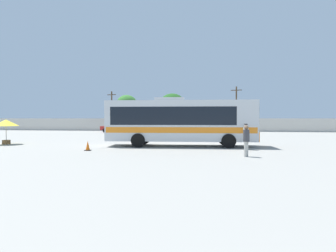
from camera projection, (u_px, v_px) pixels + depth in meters
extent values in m
plane|color=gray|center=(183.00, 137.00, 31.64)|extent=(300.00, 300.00, 0.00)
cube|color=beige|center=(190.00, 125.00, 45.01)|extent=(80.00, 0.30, 2.13)
cube|color=silver|center=(181.00, 121.00, 20.99)|extent=(11.32, 3.18, 3.03)
cube|color=black|center=(173.00, 116.00, 21.03)|extent=(9.31, 3.09, 1.33)
cube|color=orange|center=(181.00, 129.00, 21.01)|extent=(11.10, 3.19, 0.42)
cube|color=#19212D|center=(255.00, 113.00, 20.51)|extent=(0.17, 2.29, 1.58)
cube|color=orange|center=(255.00, 136.00, 20.56)|extent=(0.20, 2.50, 0.73)
cube|color=#B2B2B2|center=(170.00, 99.00, 21.01)|extent=(2.28, 1.52, 0.24)
cylinder|color=black|center=(224.00, 138.00, 21.96)|extent=(1.06, 0.36, 1.04)
cylinder|color=black|center=(229.00, 141.00, 19.53)|extent=(1.06, 0.36, 1.04)
cylinder|color=black|center=(144.00, 138.00, 22.50)|extent=(1.06, 0.36, 1.04)
cylinder|color=black|center=(138.00, 140.00, 20.07)|extent=(1.06, 0.36, 1.04)
cylinder|color=silver|center=(245.00, 143.00, 18.76)|extent=(0.16, 0.16, 0.85)
cylinder|color=silver|center=(246.00, 144.00, 18.60)|extent=(0.16, 0.16, 0.85)
cylinder|color=#B7B2A8|center=(246.00, 132.00, 18.66)|extent=(0.44, 0.44, 0.67)
sphere|color=beige|center=(246.00, 126.00, 18.65)|extent=(0.23, 0.23, 0.23)
cylinder|color=#262628|center=(246.00, 124.00, 18.64)|extent=(0.24, 0.24, 0.07)
cylinder|color=#B7B2A8|center=(246.00, 149.00, 15.20)|extent=(0.16, 0.16, 0.84)
cylinder|color=#B7B2A8|center=(247.00, 149.00, 15.31)|extent=(0.16, 0.16, 0.84)
cylinder|color=#38383D|center=(246.00, 136.00, 15.23)|extent=(0.49, 0.49, 0.67)
sphere|color=brown|center=(246.00, 128.00, 15.22)|extent=(0.23, 0.23, 0.23)
cylinder|color=gray|center=(6.00, 132.00, 22.45)|extent=(0.05, 0.05, 1.99)
cone|color=yellow|center=(6.00, 123.00, 22.42)|extent=(1.92, 1.92, 0.53)
cube|color=brown|center=(6.00, 142.00, 22.47)|extent=(0.49, 0.49, 0.36)
cube|color=red|center=(115.00, 128.00, 41.96)|extent=(4.18, 2.02, 0.61)
cube|color=black|center=(116.00, 125.00, 41.91)|extent=(2.34, 1.78, 0.50)
cylinder|color=black|center=(105.00, 130.00, 41.35)|extent=(0.65, 0.26, 0.64)
cylinder|color=black|center=(110.00, 130.00, 43.08)|extent=(0.65, 0.26, 0.64)
cylinder|color=black|center=(121.00, 130.00, 40.86)|extent=(0.65, 0.26, 0.64)
cylinder|color=black|center=(125.00, 130.00, 42.59)|extent=(0.65, 0.26, 0.64)
cube|color=black|center=(158.00, 128.00, 41.54)|extent=(4.60, 1.91, 0.66)
cube|color=black|center=(159.00, 124.00, 41.48)|extent=(2.55, 1.71, 0.54)
cylinder|color=black|center=(148.00, 130.00, 40.90)|extent=(0.65, 0.24, 0.64)
cylinder|color=black|center=(150.00, 130.00, 42.64)|extent=(0.65, 0.24, 0.64)
cylinder|color=black|center=(166.00, 131.00, 40.45)|extent=(0.65, 0.24, 0.64)
cylinder|color=black|center=(168.00, 130.00, 42.19)|extent=(0.65, 0.24, 0.64)
cylinder|color=#4C3823|center=(112.00, 111.00, 49.50)|extent=(0.24, 0.24, 7.00)
cube|color=#473321|center=(112.00, 95.00, 49.42)|extent=(1.77, 0.60, 0.12)
cylinder|color=#4C3823|center=(236.00, 109.00, 45.76)|extent=(0.24, 0.24, 7.44)
cube|color=#473321|center=(236.00, 90.00, 45.67)|extent=(1.80, 0.34, 0.12)
cylinder|color=brown|center=(127.00, 120.00, 52.37)|extent=(0.32, 0.32, 3.61)
ellipsoid|color=#38752D|center=(127.00, 104.00, 52.28)|extent=(3.85, 3.85, 3.27)
cylinder|color=brown|center=(172.00, 122.00, 47.88)|extent=(0.32, 0.32, 2.97)
ellipsoid|color=#23561E|center=(172.00, 104.00, 47.79)|extent=(4.52, 4.52, 3.84)
cube|color=black|center=(88.00, 150.00, 18.13)|extent=(0.36, 0.36, 0.04)
cone|color=orange|center=(88.00, 145.00, 18.12)|extent=(0.28, 0.28, 0.60)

